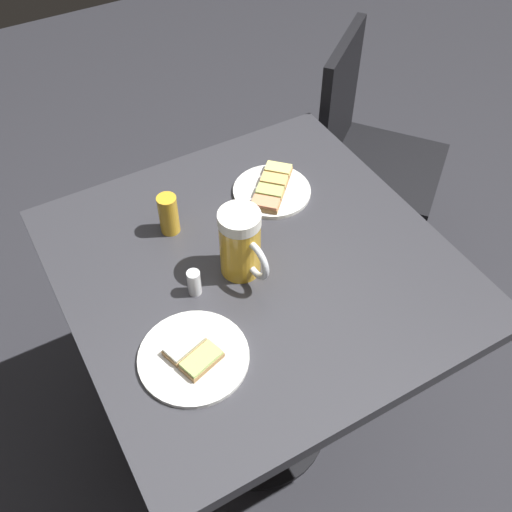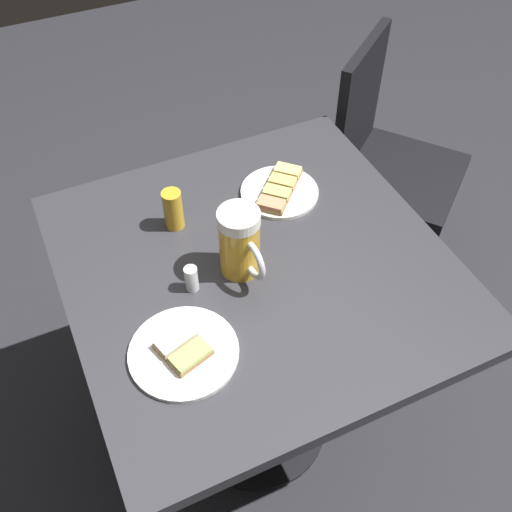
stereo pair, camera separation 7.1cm
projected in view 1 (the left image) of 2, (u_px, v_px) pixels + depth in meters
ground_plane at (256, 422)px, 1.89m from camera, size 6.00×6.00×0.00m
cafe_table at (256, 302)px, 1.42m from camera, size 0.84×0.83×0.77m
plate_near at (272, 189)px, 1.46m from camera, size 0.19×0.19×0.03m
plate_far at (194, 356)px, 1.14m from camera, size 0.22×0.22×0.03m
beer_mug at (240, 243)px, 1.24m from camera, size 0.15×0.09×0.17m
beer_glass_small at (169, 214)px, 1.34m from camera, size 0.04×0.04×0.10m
salt_shaker at (194, 283)px, 1.23m from camera, size 0.03×0.03×0.06m
cafe_chair at (364, 152)px, 1.95m from camera, size 0.53×0.53×0.91m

